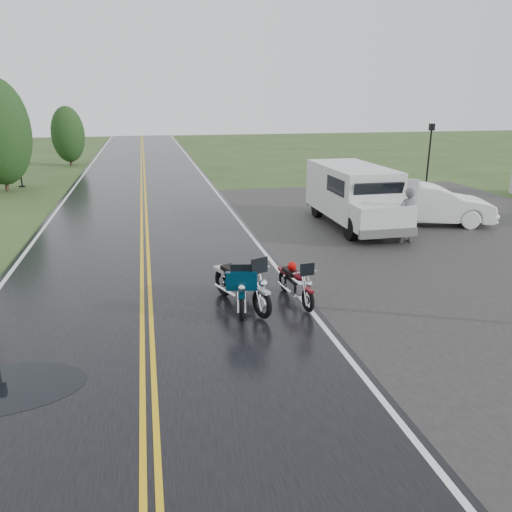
{
  "coord_description": "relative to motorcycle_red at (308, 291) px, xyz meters",
  "views": [
    {
      "loc": [
        0.2,
        -9.8,
        4.84
      ],
      "look_at": [
        2.8,
        2.0,
        1.0
      ],
      "focal_mm": 35.0,
      "sensor_mm": 36.0,
      "label": 1
    }
  ],
  "objects": [
    {
      "name": "motorcycle_red",
      "position": [
        0.0,
        0.0,
        0.0
      ],
      "size": [
        0.93,
        2.01,
        1.15
      ],
      "primitive_type": null,
      "rotation": [
        0.0,
        0.0,
        0.12
      ],
      "color": "#5D0A12",
      "rests_on": "ground"
    },
    {
      "name": "person_at_van",
      "position": [
        5.18,
        5.0,
        0.38
      ],
      "size": [
        0.76,
        0.57,
        1.91
      ],
      "primitive_type": "imported",
      "rotation": [
        0.0,
        0.0,
        3.31
      ],
      "color": "#535359",
      "rests_on": "ground"
    },
    {
      "name": "parking_pad",
      "position": [
        7.31,
        4.56,
        -0.56
      ],
      "size": [
        14.0,
        24.0,
        0.03
      ],
      "primitive_type": "cube",
      "color": "black",
      "rests_on": "ground"
    },
    {
      "name": "lamp_post_far_left",
      "position": [
        -10.43,
        20.25,
        1.24
      ],
      "size": [
        0.31,
        0.31,
        3.62
      ],
      "primitive_type": null,
      "color": "black",
      "rests_on": "ground"
    },
    {
      "name": "van_white",
      "position": [
        3.45,
        5.65,
        0.62
      ],
      "size": [
        2.3,
        6.06,
        2.38
      ],
      "primitive_type": null,
      "rotation": [
        0.0,
        0.0,
        -0.0
      ],
      "color": "silver",
      "rests_on": "ground"
    },
    {
      "name": "tree_left_far",
      "position": [
        -8.92,
        29.51,
        1.26
      ],
      "size": [
        2.39,
        2.39,
        3.67
      ],
      "primitive_type": null,
      "color": "#1E3D19",
      "rests_on": "ground"
    },
    {
      "name": "road",
      "position": [
        -3.69,
        9.56,
        -0.55
      ],
      "size": [
        8.0,
        100.0,
        0.04
      ],
      "primitive_type": "cube",
      "color": "black",
      "rests_on": "ground"
    },
    {
      "name": "ground",
      "position": [
        -3.69,
        -0.44,
        -0.57
      ],
      "size": [
        120.0,
        120.0,
        0.0
      ],
      "primitive_type": "plane",
      "color": "#2D471E",
      "rests_on": "ground"
    },
    {
      "name": "tree_left_mid",
      "position": [
        -10.89,
        18.89,
        1.96
      ],
      "size": [
        3.24,
        3.24,
        5.06
      ],
      "primitive_type": null,
      "color": "#1E3D19",
      "rests_on": "ground"
    },
    {
      "name": "motorcycle_silver",
      "position": [
        -1.13,
        -0.12,
        0.12
      ],
      "size": [
        1.65,
        2.5,
        1.39
      ],
      "primitive_type": null,
      "rotation": [
        0.0,
        0.0,
        0.37
      ],
      "color": "#9EA1A5",
      "rests_on": "ground"
    },
    {
      "name": "lamp_post_far_right",
      "position": [
        10.72,
        13.11,
        1.25
      ],
      "size": [
        0.31,
        0.31,
        3.65
      ],
      "primitive_type": null,
      "color": "black",
      "rests_on": "ground"
    },
    {
      "name": "motorcycle_teal",
      "position": [
        -1.59,
        -0.12,
        0.07
      ],
      "size": [
        1.19,
        2.3,
        1.29
      ],
      "primitive_type": null,
      "rotation": [
        0.0,
        0.0,
        -0.19
      ],
      "color": "#05283D",
      "rests_on": "ground"
    },
    {
      "name": "sedan_white",
      "position": [
        7.43,
        7.23,
        0.21
      ],
      "size": [
        5.05,
        2.97,
        1.57
      ],
      "primitive_type": "imported",
      "rotation": [
        0.0,
        0.0,
        1.28
      ],
      "color": "white",
      "rests_on": "ground"
    }
  ]
}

